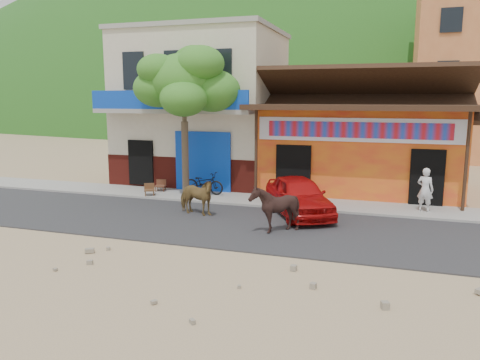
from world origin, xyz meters
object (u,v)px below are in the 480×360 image
Objects in this scene: cow_tan at (196,197)px; cow_dark at (275,208)px; pedestrian at (425,190)px; red_car at (298,196)px; cafe_chair_right at (149,185)px; cafe_chair_left at (160,181)px; scooter at (204,183)px; tree at (185,121)px.

cow_dark reaches higher than cow_tan.
red_car is at bearing 42.63° from pedestrian.
pedestrian is 10.52m from cafe_chair_right.
cow_tan is 1.70× the size of cafe_chair_left.
red_car reaches higher than cafe_chair_right.
scooter is at bearing -134.89° from cow_dark.
pedestrian is at bearing 132.65° from cow_dark.
cow_dark is (4.66, -3.78, -2.35)m from tree.
pedestrian is (4.17, 1.58, 0.18)m from red_car.
cow_dark is 2.34m from red_car.
tree is at bearing 22.69° from pedestrian.
cafe_chair_right is (-2.95, 2.06, -0.12)m from cow_tan.
cafe_chair_left is at bearing 56.53° from cow_tan.
cow_dark is 1.64× the size of cafe_chair_right.
cow_dark reaches higher than cafe_chair_right.
cow_tan is at bearing -110.03° from cow_dark.
cafe_chair_left is (-2.95, 3.01, -0.12)m from cow_tan.
cow_tan is 3.55m from red_car.
cafe_chair_left is at bearing 61.22° from cafe_chair_right.
cow_dark is at bearing -99.31° from cow_tan.
tree reaches higher than cafe_chair_right.
pedestrian is at bearing -25.40° from cafe_chair_right.
red_car is 6.40m from cafe_chair_right.
scooter is at bearing -13.12° from cafe_chair_left.
scooter reaches higher than cafe_chair_right.
cow_tan is 1.70× the size of cafe_chair_right.
red_car reaches higher than cafe_chair_left.
cafe_chair_right is at bearing -117.02° from cow_dark.
cow_tan is at bearing 41.47° from pedestrian.
tree is 2.95m from cafe_chair_right.
cow_tan is at bearing -157.55° from scooter.
red_car is at bearing -30.29° from cafe_chair_left.
red_car is (0.27, 2.32, -0.06)m from cow_dark.
cow_dark is 5.91m from pedestrian.
cow_tan is 3.17m from scooter.
cow_tan is at bearing -63.67° from cafe_chair_right.
cafe_chair_right is at bearing -160.35° from tree.
tree is 3.41× the size of scooter.
cow_tan is 1.04× the size of cow_dark.
cow_tan reaches higher than cafe_chair_right.
tree reaches higher than pedestrian.
pedestrian is at bearing -8.89° from red_car.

